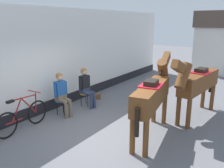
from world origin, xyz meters
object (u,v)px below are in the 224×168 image
object	(u,v)px
saddled_horse_near	(153,93)
saddled_horse_far	(197,82)
seated_visitor_far	(86,85)
spare_stool_white	(155,84)
satchel_bag	(97,97)
seated_visitor_near	(62,92)
leaning_bicycle	(23,117)

from	to	relation	value
saddled_horse_near	saddled_horse_far	bearing A→B (deg)	70.33
seated_visitor_far	spare_stool_white	distance (m)	3.23
saddled_horse_far	spare_stool_white	xyz separation A→B (m)	(-2.13, 1.77, -0.76)
satchel_bag	seated_visitor_near	bearing A→B (deg)	57.44
seated_visitor_far	saddled_horse_near	size ratio (longest dim) A/B	0.47
saddled_horse_far	spare_stool_white	size ratio (longest dim) A/B	6.51
spare_stool_white	leaning_bicycle	bearing A→B (deg)	-106.21
leaning_bicycle	spare_stool_white	xyz separation A→B (m)	(1.55, 5.33, 0.00)
seated_visitor_near	saddled_horse_near	distance (m)	3.00
seated_visitor_near	seated_visitor_far	xyz separation A→B (m)	(0.11, 1.04, 0.00)
saddled_horse_near	seated_visitor_far	bearing A→B (deg)	167.44
seated_visitor_near	saddled_horse_far	bearing A→B (deg)	31.29
saddled_horse_near	leaning_bicycle	distance (m)	3.62
seated_visitor_near	spare_stool_white	distance (m)	4.22
saddled_horse_near	spare_stool_white	distance (m)	3.92
seated_visitor_far	leaning_bicycle	bearing A→B (deg)	-94.99
seated_visitor_far	spare_stool_white	bearing A→B (deg)	65.30
seated_visitor_near	leaning_bicycle	bearing A→B (deg)	-93.99
saddled_horse_far	spare_stool_white	distance (m)	2.87
saddled_horse_near	satchel_bag	xyz separation A→B (m)	(-3.02, 1.47, -1.06)
seated_visitor_near	seated_visitor_far	world-z (taller)	same
leaning_bicycle	satchel_bag	world-z (taller)	leaning_bicycle
seated_visitor_far	saddled_horse_far	distance (m)	3.68
spare_stool_white	satchel_bag	bearing A→B (deg)	-126.34
seated_visitor_near	leaning_bicycle	world-z (taller)	seated_visitor_near
seated_visitor_far	spare_stool_white	xyz separation A→B (m)	(1.34, 2.91, -0.38)
seated_visitor_near	leaning_bicycle	distance (m)	1.44
seated_visitor_far	saddled_horse_far	bearing A→B (deg)	18.25
leaning_bicycle	spare_stool_white	world-z (taller)	leaning_bicycle
saddled_horse_near	saddled_horse_far	size ratio (longest dim) A/B	0.99
seated_visitor_far	saddled_horse_near	bearing A→B (deg)	-12.56
leaning_bicycle	saddled_horse_far	bearing A→B (deg)	44.08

